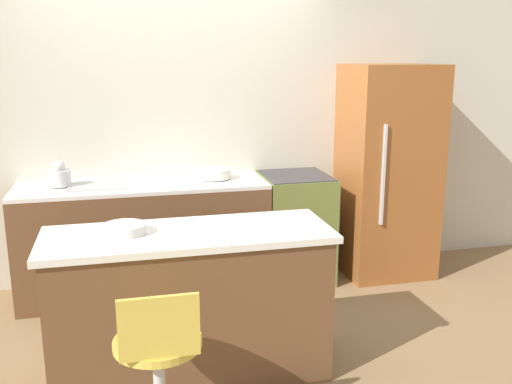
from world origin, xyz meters
The scene contains 10 objects.
ground_plane centered at (0.00, 0.00, 0.00)m, with size 14.00×14.00×0.00m, color #8E704C.
wall_back centered at (0.00, 0.66, 1.30)m, with size 8.00×0.06×2.60m.
back_counter centered at (-0.29, 0.33, 0.46)m, with size 1.96×0.61×0.92m.
kitchen_island centered at (-0.09, -1.01, 0.46)m, with size 1.67×0.62×0.91m.
oven_range centered at (0.98, 0.32, 0.46)m, with size 0.57×0.62×0.92m.
refrigerator centered at (1.81, 0.30, 0.92)m, with size 0.75×0.69×1.83m.
stool_chair centered at (-0.33, -1.65, 0.42)m, with size 0.43×0.43×0.88m.
kettle centered at (-0.91, 0.37, 1.00)m, with size 0.16×0.16×0.20m.
mixing_bowl centered at (0.29, 0.37, 0.96)m, with size 0.27×0.27×0.08m.
fruit_bowl centered at (-0.45, -0.96, 0.94)m, with size 0.25×0.25×0.06m.
Camera 1 is at (-0.45, -4.16, 1.92)m, focal length 40.00 mm.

